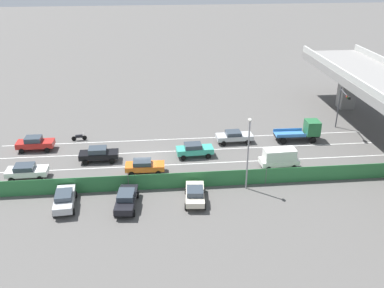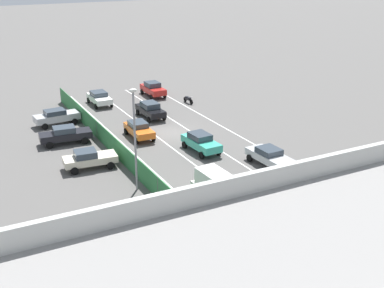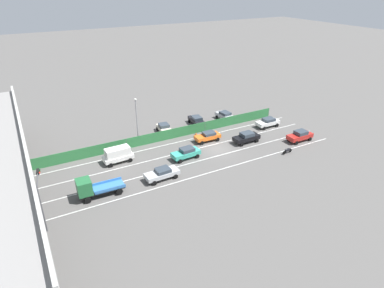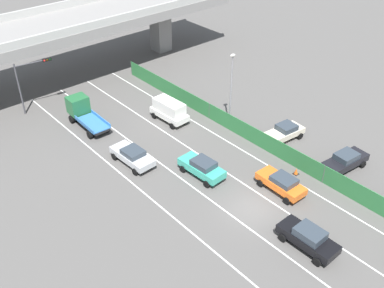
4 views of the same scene
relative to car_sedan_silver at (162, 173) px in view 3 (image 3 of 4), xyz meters
name	(u,v)px [view 3 (image 3 of 4)]	position (x,y,z in m)	size (l,w,h in m)	color
ground_plane	(218,149)	(3.65, -11.29, -0.85)	(300.00, 300.00, 0.00)	#565451
lane_line_left_edge	(206,174)	(-1.72, -5.82, -0.85)	(0.14, 46.95, 0.01)	silver
lane_line_mid_left	(194,162)	(1.86, -5.82, -0.85)	(0.14, 46.95, 0.01)	silver
lane_line_mid_right	(182,152)	(5.44, -5.82, -0.85)	(0.14, 46.95, 0.01)	silver
lane_line_right_edge	(172,143)	(9.02, -5.82, -0.85)	(0.14, 46.95, 0.01)	silver
green_fence	(168,135)	(10.69, -5.82, 0.03)	(0.10, 43.05, 1.77)	#2D753D
car_sedan_silver	(162,173)	(0.00, 0.00, 0.00)	(2.19, 4.68, 1.52)	#B7BABC
car_van_white	(118,154)	(7.26, 3.75, 0.42)	(2.21, 4.38, 2.27)	silver
car_taxi_orange	(208,136)	(7.06, -11.37, 0.02)	(2.04, 4.32, 1.54)	orange
car_sedan_black	(247,137)	(3.62, -16.66, 0.08)	(2.02, 4.48, 1.69)	black
car_hatchback_white	(268,122)	(6.98, -23.97, 0.04)	(2.07, 4.34, 1.58)	silver
car_sedan_red	(300,135)	(-0.16, -24.72, 0.10)	(1.99, 4.44, 1.75)	red
car_taxi_teal	(186,153)	(3.52, -5.47, 0.07)	(2.14, 4.43, 1.66)	teal
flatbed_truck_blue	(92,188)	(0.22, 9.20, 0.50)	(2.34, 5.69, 2.65)	black
motorcycle	(287,151)	(-2.57, -19.80, -0.39)	(0.60, 1.95, 0.93)	black
parked_wagon_silver	(226,116)	(13.14, -18.93, 0.06)	(4.64, 2.23, 1.63)	#B2B5B7
parked_sedan_dark	(197,121)	(13.71, -13.06, 0.05)	(4.84, 2.31, 1.64)	black
parked_sedan_cream	(164,128)	(13.41, -6.44, 0.01)	(4.44, 2.33, 1.57)	beige
traffic_light	(40,192)	(-2.30, 14.84, 3.23)	(3.89, 0.85, 5.76)	#47474C
street_lamp	(137,117)	(11.42, -0.92, 3.80)	(0.60, 0.36, 7.75)	gray
traffic_cone	(196,134)	(9.91, -10.75, -0.57)	(0.47, 0.47, 0.61)	orange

